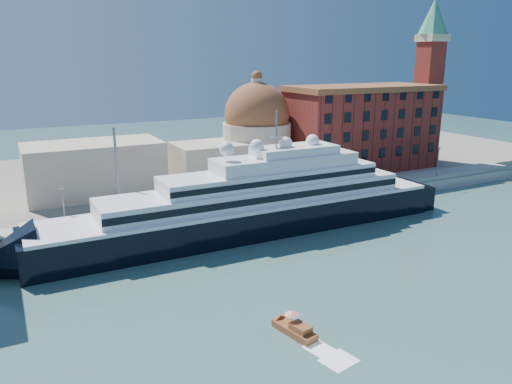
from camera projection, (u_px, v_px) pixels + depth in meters
ground at (304, 280)px, 75.56m from camera, size 400.00×400.00×0.00m
quay at (216, 212)px, 104.40m from camera, size 180.00×10.00×2.50m
land at (159, 174)px, 139.63m from camera, size 260.00×72.00×2.00m
quay_fence at (225, 210)px, 100.06m from camera, size 180.00×0.10×1.20m
superyacht at (236, 211)px, 93.78m from camera, size 90.67×12.57×27.10m
water_taxi at (295, 329)px, 60.64m from camera, size 3.29×6.51×2.95m
warehouse at (362, 127)px, 139.59m from camera, size 43.00×19.00×23.25m
campanile at (429, 71)px, 146.30m from camera, size 8.40×8.40×47.00m
church at (202, 147)px, 125.04m from camera, size 66.00×18.00×25.50m
lamp_posts at (158, 181)px, 95.06m from camera, size 120.80×2.40×18.00m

